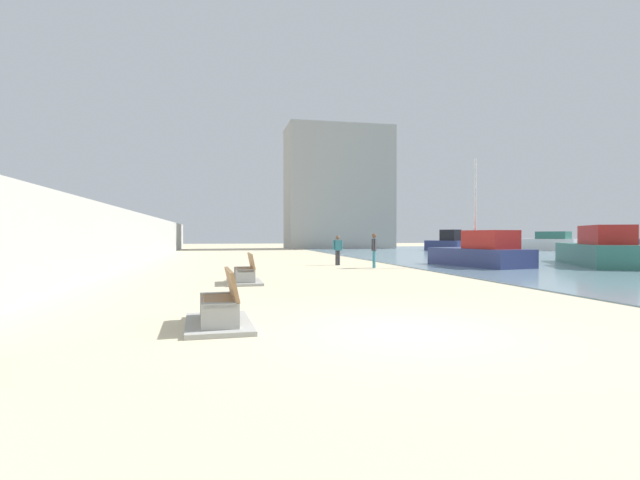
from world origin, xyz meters
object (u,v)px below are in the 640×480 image
Objects in this scene: bench_near at (220,312)px; person_standing at (338,248)px; bench_far at (245,276)px; person_walking at (374,248)px; boat_nearest at (447,243)px; boat_mid_bay at (544,243)px; boat_far_right at (481,253)px; boat_outer at (599,250)px.

bench_near is 1.40× the size of person_standing.
bench_far is 1.27× the size of person_walking.
boat_nearest is at bearing 55.54° from person_walking.
boat_mid_bay is (25.55, 17.43, -0.12)m from person_standing.
boat_mid_bay is at bearing 39.09° from person_walking.
boat_nearest reaches higher than boat_mid_bay.
bench_far is at bearing -137.33° from person_walking.
boat_far_right is 23.36m from boat_nearest.
boat_mid_bay is at bearing 46.79° from boat_far_right.
person_standing is at bearing 157.46° from boat_far_right.
boat_mid_bay is (30.74, 25.67, 0.53)m from bench_far.
person_standing is 7.14m from boat_far_right.
person_standing reaches higher than bench_far.
boat_nearest is at bearing 82.52° from boat_outer.
person_standing reaches higher than bench_near.
boat_mid_bay reaches higher than bench_near.
boat_far_right reaches higher than bench_far.
boat_outer is at bearing -121.48° from boat_mid_bay.
boat_outer reaches higher than boat_mid_bay.
bench_near and bench_far have the same top height.
person_walking is at bearing 174.78° from boat_outer.
person_walking reaches higher than bench_far.
boat_mid_bay is (24.35, 19.78, -0.20)m from person_walking.
boat_far_right is at bearing 173.87° from boat_outer.
boat_outer is (6.19, -0.66, 0.09)m from boat_far_right.
boat_mid_bay is at bearing 58.52° from boat_outer.
person_walking is 11.64m from boat_outer.
person_standing is 0.19× the size of boat_outer.
boat_nearest is at bearing 67.08° from boat_far_right.
boat_nearest reaches higher than bench_far.
bench_near is at bearing -147.30° from boat_outer.
boat_outer is (-12.76, -20.84, 0.03)m from boat_mid_bay.
person_walking is (7.20, 13.12, 0.73)m from bench_near.
bench_near is at bearing -133.80° from boat_mid_bay.
bench_far is 13.02m from boat_far_right.
boat_nearest is (20.89, 27.02, 0.55)m from bench_far.
boat_mid_bay is at bearing 46.20° from bench_near.
bench_far is at bearing -140.13° from boat_mid_bay.
person_standing is 0.22× the size of boat_mid_bay.
boat_far_right is at bearing -4.17° from person_walking.
person_walking is 1.08× the size of person_standing.
bench_far is 9.76m from person_standing.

